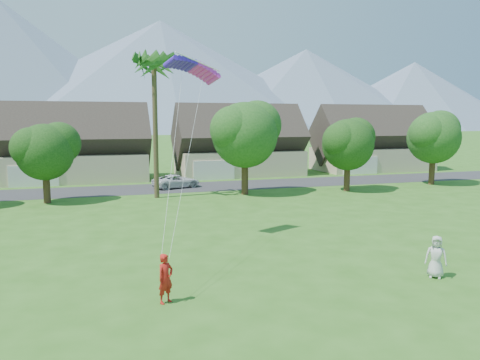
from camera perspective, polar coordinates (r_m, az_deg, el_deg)
name	(u,v)px	position (r m, az deg, el deg)	size (l,w,h in m)	color
ground	(332,337)	(15.95, 11.19, -18.28)	(500.00, 500.00, 0.00)	#2D6019
street	(170,188)	(47.62, -8.52, -0.97)	(90.00, 7.00, 0.01)	#2D2D30
kite_flyer	(165,278)	(18.14, -9.07, -11.77)	(0.69, 0.45, 1.89)	red
watcher	(436,257)	(22.33, 22.79, -8.62)	(0.91, 0.59, 1.86)	beige
parked_car	(176,181)	(47.62, -7.77, -0.15)	(2.21, 4.80, 1.33)	silver
mountain_ridge	(126,79)	(274.05, -13.70, 11.85)	(540.00, 240.00, 70.00)	slate
houses_row	(162,148)	(56.20, -9.47, 3.81)	(72.75, 8.19, 8.86)	beige
tree_row	(166,142)	(40.98, -8.95, 4.54)	(62.27, 6.67, 8.45)	#47301C
fan_palm	(154,61)	(41.69, -10.47, 14.08)	(3.00, 3.00, 13.80)	#4C3D26
parafoil_kite	(193,67)	(26.85, -5.78, 13.60)	(3.42, 1.53, 0.50)	#3D19BC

